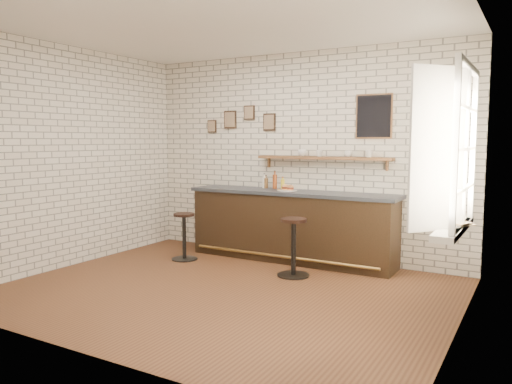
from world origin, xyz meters
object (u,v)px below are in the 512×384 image
(shelf_cup_a, at_px, (302,153))
(book_upper, at_px, (451,222))
(bar_stool_left, at_px, (184,235))
(bar_stool_right, at_px, (294,245))
(shelf_cup_b, at_px, (319,153))
(condiment_bottle_yellow, at_px, (283,184))
(shelf_cup_d, at_px, (369,154))
(ciabatta_sandwich, at_px, (288,187))
(bar_counter, at_px, (291,226))
(book_lower, at_px, (451,224))
(bitters_bottle_amber, at_px, (275,181))
(bitters_bottle_white, at_px, (264,182))
(sandwich_plate, at_px, (287,190))
(shelf_cup_c, at_px, (348,154))
(bitters_bottle_brown, at_px, (266,183))

(shelf_cup_a, bearing_deg, book_upper, -46.78)
(bar_stool_left, distance_m, shelf_cup_a, 2.08)
(bar_stool_right, relative_size, shelf_cup_b, 8.01)
(condiment_bottle_yellow, relative_size, shelf_cup_d, 1.71)
(ciabatta_sandwich, distance_m, shelf_cup_b, 0.66)
(bar_counter, bearing_deg, book_lower, -30.78)
(shelf_cup_a, bearing_deg, bitters_bottle_amber, 173.97)
(shelf_cup_b, bearing_deg, bitters_bottle_white, 122.61)
(bar_stool_left, height_order, book_lower, book_lower)
(bitters_bottle_white, relative_size, shelf_cup_a, 1.82)
(bitters_bottle_amber, bearing_deg, sandwich_plate, -30.82)
(condiment_bottle_yellow, relative_size, shelf_cup_c, 1.68)
(bar_stool_right, relative_size, shelf_cup_a, 6.12)
(shelf_cup_a, bearing_deg, sandwich_plate, -132.55)
(sandwich_plate, height_order, shelf_cup_b, shelf_cup_b)
(bar_counter, bearing_deg, book_upper, -31.17)
(bitters_bottle_white, height_order, book_upper, bitters_bottle_white)
(bitters_bottle_white, height_order, shelf_cup_a, shelf_cup_a)
(bar_stool_left, bearing_deg, book_lower, -10.32)
(bitters_bottle_white, distance_m, bar_stool_left, 1.43)
(shelf_cup_b, bearing_deg, bitters_bottle_amber, 123.27)
(condiment_bottle_yellow, bearing_deg, ciabatta_sandwich, -45.51)
(ciabatta_sandwich, relative_size, condiment_bottle_yellow, 1.25)
(sandwich_plate, relative_size, book_upper, 1.30)
(bar_counter, xyz_separation_m, ciabatta_sandwich, (-0.05, -0.01, 0.55))
(shelf_cup_a, xyz_separation_m, book_upper, (2.30, -1.63, -0.59))
(book_lower, bearing_deg, bar_counter, 118.94)
(bitters_bottle_white, distance_m, shelf_cup_d, 1.65)
(bar_counter, distance_m, ciabatta_sandwich, 0.55)
(sandwich_plate, height_order, condiment_bottle_yellow, condiment_bottle_yellow)
(sandwich_plate, relative_size, condiment_bottle_yellow, 1.52)
(book_lower, bearing_deg, condiment_bottle_yellow, 118.46)
(bitters_bottle_white, height_order, shelf_cup_b, shelf_cup_b)
(shelf_cup_b, bearing_deg, book_upper, -98.84)
(bitters_bottle_white, bearing_deg, bar_stool_left, -133.00)
(book_lower, bearing_deg, bitters_bottle_white, 121.25)
(book_upper, bearing_deg, bitters_bottle_white, 174.69)
(bitters_bottle_amber, bearing_deg, book_upper, -30.37)
(bar_counter, height_order, ciabatta_sandwich, ciabatta_sandwich)
(ciabatta_sandwich, bearing_deg, book_upper, -30.42)
(bitters_bottle_brown, relative_size, bar_stool_left, 0.29)
(bitters_bottle_brown, distance_m, bitters_bottle_amber, 0.15)
(bar_counter, xyz_separation_m, bar_stool_left, (-1.36, -0.73, -0.14))
(shelf_cup_a, distance_m, shelf_cup_b, 0.27)
(book_lower, bearing_deg, ciabatta_sandwich, 119.70)
(shelf_cup_c, bearing_deg, bitters_bottle_white, 95.52)
(ciabatta_sandwich, distance_m, book_lower, 2.79)
(bar_stool_right, bearing_deg, book_lower, -18.74)
(bar_counter, height_order, bitters_bottle_amber, bitters_bottle_amber)
(bitters_bottle_brown, xyz_separation_m, shelf_cup_a, (0.57, 0.04, 0.46))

